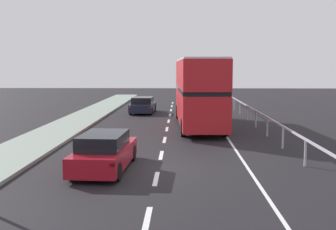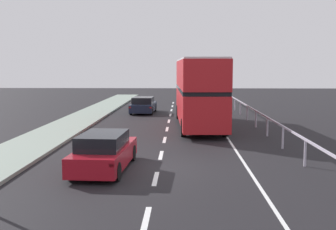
{
  "view_description": "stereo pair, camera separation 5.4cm",
  "coord_description": "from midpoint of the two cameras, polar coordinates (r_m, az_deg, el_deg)",
  "views": [
    {
      "loc": [
        0.82,
        -15.47,
        3.82
      ],
      "look_at": [
        0.2,
        5.27,
        1.4
      ],
      "focal_mm": 43.89,
      "sensor_mm": 36.0,
      "label": 1
    },
    {
      "loc": [
        0.88,
        -15.47,
        3.82
      ],
      "look_at": [
        0.2,
        5.27,
        1.4
      ],
      "focal_mm": 43.89,
      "sensor_mm": 36.0,
      "label": 2
    }
  ],
  "objects": [
    {
      "name": "hatchback_car_near",
      "position": [
        15.58,
        -8.75,
        -5.08
      ],
      "size": [
        1.96,
        4.56,
        1.41
      ],
      "rotation": [
        0.0,
        0.0,
        -0.05
      ],
      "color": "maroon",
      "rests_on": "ground"
    },
    {
      "name": "bridge_side_railing",
      "position": [
        25.11,
        12.91,
        -0.24
      ],
      "size": [
        0.1,
        42.0,
        1.09
      ],
      "color": "#B4ABBE",
      "rests_on": "ground"
    },
    {
      "name": "lane_paint_markings",
      "position": [
        24.35,
        4.77,
        -2.4
      ],
      "size": [
        3.55,
        46.0,
        0.01
      ],
      "color": "silver",
      "rests_on": "ground"
    },
    {
      "name": "sedan_car_ahead",
      "position": [
        34.46,
        -3.4,
        1.36
      ],
      "size": [
        2.0,
        4.27,
        1.36
      ],
      "rotation": [
        0.0,
        0.0,
        -0.03
      ],
      "color": "#172035",
      "rests_on": "ground"
    },
    {
      "name": "ground_plane",
      "position": [
        15.97,
        -1.26,
        -7.39
      ],
      "size": [
        74.24,
        120.0,
        0.1
      ],
      "primitive_type": "cube",
      "color": "black"
    },
    {
      "name": "double_decker_bus_red",
      "position": [
        26.51,
        4.34,
        3.41
      ],
      "size": [
        2.99,
        11.07,
        4.36
      ],
      "rotation": [
        0.0,
        0.0,
        0.04
      ],
      "color": "#B2191E",
      "rests_on": "ground"
    }
  ]
}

